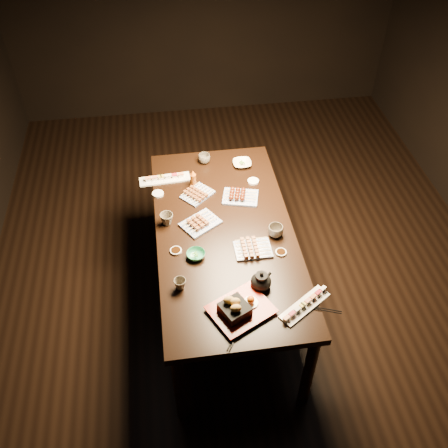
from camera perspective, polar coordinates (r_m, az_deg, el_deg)
The scene contains 23 objects.
ground at distance 4.03m, azimuth 2.10°, elevation -5.38°, with size 5.00×5.00×0.00m, color black.
dining_table at distance 3.55m, azimuth 0.11°, elevation -5.14°, with size 0.90×1.80×0.75m, color black.
sushi_platter_near at distance 2.90m, azimuth 9.24°, elevation -9.02°, with size 0.34×0.09×0.04m, color white, non-canonical shape.
sushi_platter_far at distance 3.68m, azimuth -6.80°, elevation 5.30°, with size 0.37×0.10×0.05m, color white, non-canonical shape.
yakitori_plate_center at distance 3.30m, azimuth -2.73°, elevation 0.36°, with size 0.24×0.18×0.06m, color #828EB6, non-canonical shape.
yakitori_plate_right at distance 3.14m, azimuth 3.34°, elevation -2.65°, with size 0.23×0.17×0.06m, color #828EB6, non-canonical shape.
yakitori_plate_left at distance 3.53m, azimuth -3.06°, elevation 3.62°, with size 0.21×0.16×0.05m, color #828EB6, non-canonical shape.
tsukune_plate at distance 3.50m, azimuth 1.89°, elevation 3.36°, with size 0.24×0.18×0.06m, color #828EB6, non-canonical shape.
edamame_bowl_green at distance 3.11m, azimuth -3.23°, elevation -3.54°, with size 0.12×0.12×0.04m, color #2F9266.
edamame_bowl_cream at distance 3.80m, azimuth 2.07°, elevation 6.92°, with size 0.14×0.14×0.03m, color beige.
tempura_tray at distance 2.81m, azimuth 1.97°, elevation -9.24°, with size 0.33×0.27×0.12m, color black, non-canonical shape.
teacup_near_left at distance 2.95m, azimuth -5.04°, elevation -6.84°, with size 0.07×0.07×0.07m, color brown.
teacup_mid_right at distance 3.24m, azimuth 5.91°, elevation -0.79°, with size 0.10×0.10×0.08m, color brown.
teacup_far_left at distance 3.32m, azimuth -6.56°, elevation 0.56°, with size 0.09×0.09×0.08m, color brown.
teacup_far_right at distance 3.82m, azimuth -2.27°, elevation 7.48°, with size 0.09×0.09×0.07m, color brown.
teapot at distance 2.93m, azimuth 4.27°, elevation -6.40°, with size 0.15×0.15×0.12m, color black, non-canonical shape.
condiment_bottle at distance 3.59m, azimuth -3.55°, elevation 5.24°, with size 0.04×0.04×0.13m, color brown.
sauce_dish_west at distance 3.16m, azimuth -5.52°, elevation -3.06°, with size 0.07×0.07×0.01m, color white.
sauce_dish_east at distance 3.66m, azimuth 3.35°, elevation 4.91°, with size 0.08×0.08×0.01m, color white.
sauce_dish_se at distance 3.16m, azimuth 6.52°, elevation -3.24°, with size 0.07×0.07×0.01m, color white.
sauce_dish_nw at distance 3.57m, azimuth -7.56°, elevation 3.45°, with size 0.08×0.08×0.01m, color white.
chopsticks_near at distance 2.77m, azimuth 1.43°, elevation -12.47°, with size 0.23×0.02×0.01m, color black, non-canonical shape.
chopsticks_se at distance 2.91m, azimuth 10.92°, elevation -9.51°, with size 0.24×0.02×0.01m, color black, non-canonical shape.
Camera 1 is at (-0.52, -2.57, 3.06)m, focal length 40.00 mm.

